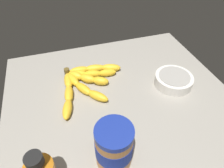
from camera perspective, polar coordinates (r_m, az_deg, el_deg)
name	(u,v)px	position (r cm, az deg, el deg)	size (l,w,h in cm)	color
ground_plane	(119,98)	(71.34, 1.91, -4.05)	(76.82, 67.15, 4.07)	gray
banana_bunch	(85,80)	(73.51, -7.57, 1.06)	(25.75, 23.89, 3.30)	gold
peanut_butter_jar	(114,146)	(50.31, 0.57, -17.27)	(9.27, 9.27, 12.90)	#B27238
small_bowl	(173,80)	(75.62, 17.09, 1.14)	(13.45, 13.45, 3.91)	silver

